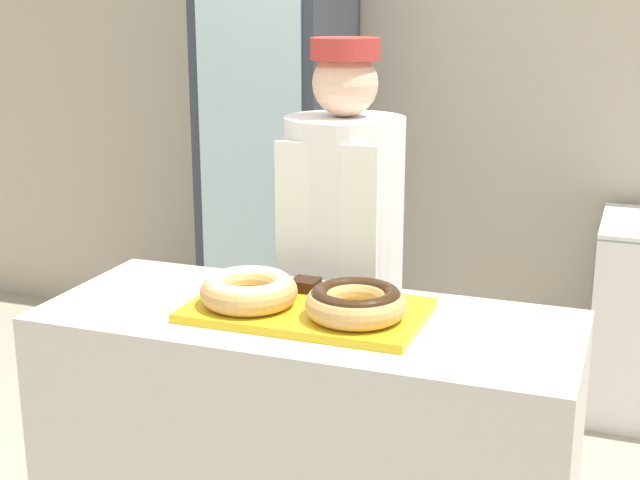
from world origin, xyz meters
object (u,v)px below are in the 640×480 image
donut_chocolate_glaze (356,302)px  brownie_back_right (340,289)px  beverage_fridge (278,159)px  donut_light_glaze (249,289)px  brownie_back_left (306,285)px  baker_person (343,273)px  serving_tray (307,310)px

donut_chocolate_glaze → brownie_back_right: bearing=120.7°
donut_chocolate_glaze → beverage_fridge: size_ratio=0.13×
donut_light_glaze → brownie_back_right: 0.26m
brownie_back_right → beverage_fridge: 1.84m
brownie_back_left → brownie_back_right: bearing=0.0°
donut_chocolate_glaze → baker_person: baker_person is taller
baker_person → brownie_back_left: bearing=-83.6°
serving_tray → brownie_back_left: brownie_back_left is taller
baker_person → beverage_fridge: bearing=122.0°
brownie_back_left → brownie_back_right: 0.10m
brownie_back_left → beverage_fridge: 1.80m
baker_person → beverage_fridge: (-0.71, 1.13, 0.15)m
brownie_back_right → baker_person: size_ratio=0.05×
serving_tray → beverage_fridge: (-0.81, 1.75, 0.07)m
donut_chocolate_glaze → baker_person: (-0.26, 0.66, -0.15)m
donut_chocolate_glaze → brownie_back_right: size_ratio=3.59×
donut_light_glaze → donut_chocolate_glaze: same height
brownie_back_right → baker_person: (-0.16, 0.49, -0.12)m
donut_chocolate_glaze → baker_person: bearing=111.2°
donut_light_glaze → baker_person: (0.04, 0.66, -0.15)m
donut_light_glaze → brownie_back_right: (0.20, 0.16, -0.03)m
beverage_fridge → serving_tray: bearing=-65.0°
brownie_back_left → baker_person: baker_person is taller
brownie_back_right → beverage_fridge: bearing=118.0°
brownie_back_right → serving_tray: bearing=-112.7°
serving_tray → brownie_back_right: bearing=67.3°
serving_tray → brownie_back_right: 0.14m
donut_light_glaze → baker_person: baker_person is taller
donut_light_glaze → donut_chocolate_glaze: 0.30m
serving_tray → baker_person: bearing=99.8°
brownie_back_left → brownie_back_right: same height
donut_chocolate_glaze → brownie_back_left: (-0.20, 0.16, -0.03)m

